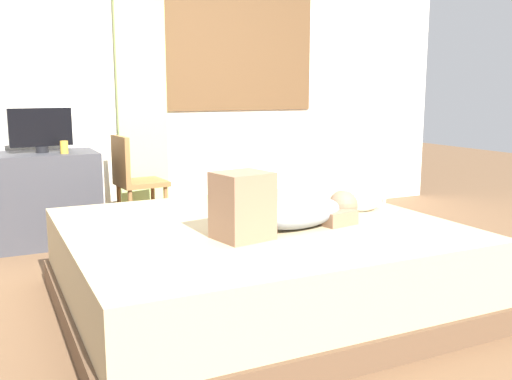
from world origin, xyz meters
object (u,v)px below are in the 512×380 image
person_lying (285,210)px  tv_monitor (41,130)px  bed (256,264)px  chair_by_desk (133,178)px  cup (64,147)px  desk (40,199)px  cat (359,201)px

person_lying → tv_monitor: 2.40m
bed → chair_by_desk: size_ratio=2.47×
bed → cup: size_ratio=21.46×
person_lying → chair_by_desk: size_ratio=1.10×
desk → tv_monitor: (0.04, -0.00, 0.55)m
bed → desk: bearing=117.0°
person_lying → cat: 0.68m
cup → chair_by_desk: (0.53, 0.02, -0.28)m
person_lying → desk: bearing=116.0°
cup → chair_by_desk: bearing=2.0°
desk → cat: bearing=-48.9°
bed → chair_by_desk: (-0.26, 1.81, 0.27)m
cat → cup: cup is taller
bed → desk: 2.17m
desk → cup: bearing=-36.3°
person_lying → cup: bearing=113.1°
tv_monitor → bed: bearing=-64.0°
cup → chair_by_desk: size_ratio=0.12×
bed → tv_monitor: (-0.94, 1.93, 0.68)m
desk → tv_monitor: bearing=-0.0°
cat → desk: 2.58m
tv_monitor → cup: (0.15, -0.14, -0.13)m
bed → cup: bearing=113.9°
person_lying → tv_monitor: size_ratio=1.96×
cat → tv_monitor: size_ratio=0.74×
cat → tv_monitor: tv_monitor is taller
bed → desk: size_ratio=2.36×
cup → desk: bearing=143.7°
tv_monitor → chair_by_desk: 0.81m
desk → chair_by_desk: chair_by_desk is taller
bed → cat: 0.78m
cat → desk: bearing=131.1°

